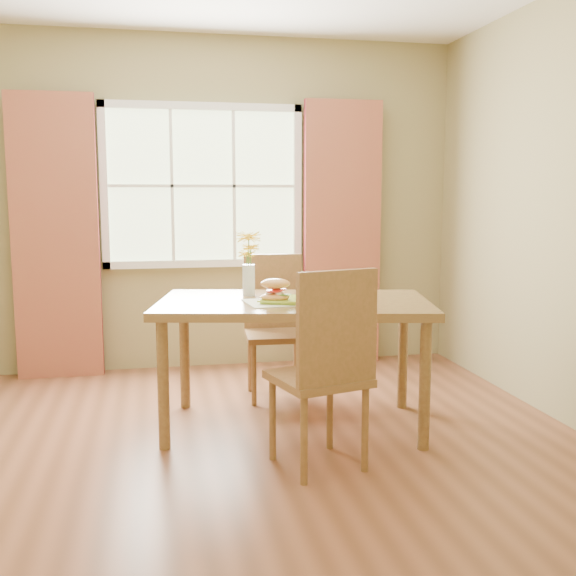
{
  "coord_description": "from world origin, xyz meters",
  "views": [
    {
      "loc": [
        -0.41,
        -3.68,
        1.44
      ],
      "look_at": [
        0.37,
        0.23,
        0.88
      ],
      "focal_mm": 42.0,
      "sensor_mm": 36.0,
      "label": 1
    }
  ],
  "objects_px": {
    "water_glass": "(334,292)",
    "flower_vase": "(249,257)",
    "dining_table": "(294,314)",
    "chair_near": "(327,362)",
    "croissant_sandwich": "(275,290)",
    "chair_far": "(274,319)"
  },
  "relations": [
    {
      "from": "chair_far",
      "to": "water_glass",
      "type": "relative_size",
      "value": 8.22
    },
    {
      "from": "chair_far",
      "to": "water_glass",
      "type": "xyz_separation_m",
      "value": [
        0.22,
        -0.82,
        0.3
      ]
    },
    {
      "from": "chair_near",
      "to": "chair_far",
      "type": "xyz_separation_m",
      "value": [
        -0.02,
        1.42,
        -0.03
      ]
    },
    {
      "from": "chair_near",
      "to": "croissant_sandwich",
      "type": "distance_m",
      "value": 0.68
    },
    {
      "from": "croissant_sandwich",
      "to": "dining_table",
      "type": "bearing_deg",
      "value": 51.62
    },
    {
      "from": "dining_table",
      "to": "croissant_sandwich",
      "type": "height_order",
      "value": "croissant_sandwich"
    },
    {
      "from": "dining_table",
      "to": "chair_far",
      "type": "xyz_separation_m",
      "value": [
        0.01,
        0.71,
        -0.16
      ]
    },
    {
      "from": "dining_table",
      "to": "croissant_sandwich",
      "type": "relative_size",
      "value": 9.07
    },
    {
      "from": "croissant_sandwich",
      "to": "water_glass",
      "type": "xyz_separation_m",
      "value": [
        0.36,
        0.01,
        -0.03
      ]
    },
    {
      "from": "chair_near",
      "to": "chair_far",
      "type": "bearing_deg",
      "value": 75.23
    },
    {
      "from": "water_glass",
      "to": "flower_vase",
      "type": "bearing_deg",
      "value": 142.04
    },
    {
      "from": "chair_far",
      "to": "water_glass",
      "type": "distance_m",
      "value": 0.9
    },
    {
      "from": "chair_far",
      "to": "flower_vase",
      "type": "relative_size",
      "value": 2.48
    },
    {
      "from": "dining_table",
      "to": "flower_vase",
      "type": "bearing_deg",
      "value": 145.77
    },
    {
      "from": "chair_far",
      "to": "croissant_sandwich",
      "type": "bearing_deg",
      "value": -95.97
    },
    {
      "from": "croissant_sandwich",
      "to": "water_glass",
      "type": "height_order",
      "value": "croissant_sandwich"
    },
    {
      "from": "chair_near",
      "to": "water_glass",
      "type": "height_order",
      "value": "chair_near"
    },
    {
      "from": "chair_near",
      "to": "croissant_sandwich",
      "type": "xyz_separation_m",
      "value": [
        -0.16,
        0.59,
        0.29
      ]
    },
    {
      "from": "chair_far",
      "to": "croissant_sandwich",
      "type": "xyz_separation_m",
      "value": [
        -0.14,
        -0.83,
        0.33
      ]
    },
    {
      "from": "croissant_sandwich",
      "to": "flower_vase",
      "type": "height_order",
      "value": "flower_vase"
    },
    {
      "from": "chair_far",
      "to": "flower_vase",
      "type": "bearing_deg",
      "value": -114.45
    },
    {
      "from": "dining_table",
      "to": "chair_near",
      "type": "bearing_deg",
      "value": -76.24
    }
  ]
}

